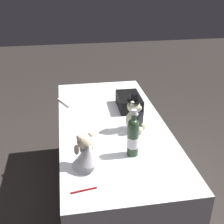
# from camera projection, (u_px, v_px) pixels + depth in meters

# --- Properties ---
(ground_plane) EXTENTS (12.00, 12.00, 0.00)m
(ground_plane) POSITION_uv_depth(u_px,v_px,m) (112.00, 198.00, 2.69)
(ground_plane) COLOR #2D2826
(reception_table) EXTENTS (1.82, 0.83, 0.78)m
(reception_table) POSITION_uv_depth(u_px,v_px,m) (112.00, 163.00, 2.52)
(reception_table) COLOR white
(reception_table) RESTS_ON ground_plane
(teddy_bear_groom) EXTENTS (0.16, 0.16, 0.30)m
(teddy_bear_groom) POSITION_uv_depth(u_px,v_px,m) (135.00, 117.00, 2.20)
(teddy_bear_groom) COLOR beige
(teddy_bear_groom) RESTS_ON reception_table
(teddy_bear_bride) EXTENTS (0.24, 0.20, 0.23)m
(teddy_bear_bride) POSITION_uv_depth(u_px,v_px,m) (87.00, 153.00, 1.80)
(teddy_bear_bride) COLOR white
(teddy_bear_bride) RESTS_ON reception_table
(champagne_bottle) EXTENTS (0.08, 0.08, 0.33)m
(champagne_bottle) POSITION_uv_depth(u_px,v_px,m) (133.00, 136.00, 1.90)
(champagne_bottle) COLOR #294129
(champagne_bottle) RESTS_ON reception_table
(signing_pen) EXTENTS (0.03, 0.16, 0.01)m
(signing_pen) POSITION_uv_depth(u_px,v_px,m) (83.00, 190.00, 1.64)
(signing_pen) COLOR maroon
(signing_pen) RESTS_ON reception_table
(gift_case_black) EXTENTS (0.32, 0.20, 0.11)m
(gift_case_black) POSITION_uv_depth(u_px,v_px,m) (129.00, 102.00, 2.58)
(gift_case_black) COLOR black
(gift_case_black) RESTS_ON reception_table
(guestbook) EXTENTS (0.33, 0.36, 0.02)m
(guestbook) POSITION_uv_depth(u_px,v_px,m) (77.00, 99.00, 2.74)
(guestbook) COLOR white
(guestbook) RESTS_ON reception_table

